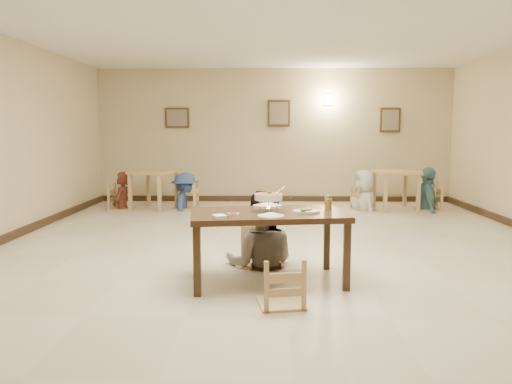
{
  "coord_description": "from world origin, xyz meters",
  "views": [
    {
      "loc": [
        -0.19,
        -6.39,
        1.62
      ],
      "look_at": [
        -0.3,
        -0.66,
        0.91
      ],
      "focal_mm": 35.0,
      "sensor_mm": 36.0,
      "label": 1
    }
  ],
  "objects_px": {
    "chair_near": "(281,259)",
    "bg_table_left": "(153,177)",
    "bg_chair_ll": "(122,185)",
    "main_diner": "(261,191)",
    "bg_table_right": "(396,178)",
    "curry_warmer": "(269,197)",
    "main_table": "(268,219)",
    "bg_chair_rr": "(428,184)",
    "bg_diner_d": "(429,167)",
    "bg_chair_lr": "(185,184)",
    "drink_glass": "(328,203)",
    "bg_diner_c": "(364,170)",
    "bg_diner_b": "(185,172)",
    "bg_chair_rl": "(364,188)",
    "chair_far": "(261,222)",
    "bg_diner_a": "(121,172)"
  },
  "relations": [
    {
      "from": "chair_near",
      "to": "bg_table_left",
      "type": "height_order",
      "value": "chair_near"
    },
    {
      "from": "bg_table_left",
      "to": "bg_chair_ll",
      "type": "bearing_deg",
      "value": -174.94
    },
    {
      "from": "main_diner",
      "to": "bg_table_right",
      "type": "bearing_deg",
      "value": -118.82
    },
    {
      "from": "main_diner",
      "to": "curry_warmer",
      "type": "distance_m",
      "value": 0.65
    },
    {
      "from": "main_table",
      "to": "bg_chair_rr",
      "type": "distance_m",
      "value": 5.94
    },
    {
      "from": "bg_diner_d",
      "to": "bg_chair_lr",
      "type": "bearing_deg",
      "value": 94.45
    },
    {
      "from": "chair_near",
      "to": "curry_warmer",
      "type": "xyz_separation_m",
      "value": [
        -0.11,
        0.75,
        0.48
      ]
    },
    {
      "from": "bg_chair_ll",
      "to": "bg_chair_lr",
      "type": "distance_m",
      "value": 1.3
    },
    {
      "from": "drink_glass",
      "to": "bg_diner_d",
      "type": "height_order",
      "value": "bg_diner_d"
    },
    {
      "from": "bg_table_right",
      "to": "bg_diner_d",
      "type": "xyz_separation_m",
      "value": [
        0.65,
        -0.03,
        0.23
      ]
    },
    {
      "from": "bg_table_left",
      "to": "bg_chair_lr",
      "type": "bearing_deg",
      "value": 2.04
    },
    {
      "from": "bg_diner_c",
      "to": "curry_warmer",
      "type": "bearing_deg",
      "value": -38.13
    },
    {
      "from": "bg_table_left",
      "to": "bg_diner_c",
      "type": "bearing_deg",
      "value": 0.4
    },
    {
      "from": "bg_table_right",
      "to": "bg_chair_rr",
      "type": "bearing_deg",
      "value": -2.99
    },
    {
      "from": "bg_diner_b",
      "to": "bg_diner_d",
      "type": "height_order",
      "value": "bg_diner_d"
    },
    {
      "from": "bg_diner_b",
      "to": "bg_diner_d",
      "type": "relative_size",
      "value": 0.86
    },
    {
      "from": "main_table",
      "to": "bg_diner_b",
      "type": "distance_m",
      "value": 5.25
    },
    {
      "from": "main_diner",
      "to": "bg_chair_rl",
      "type": "xyz_separation_m",
      "value": [
        2.07,
        4.31,
        -0.46
      ]
    },
    {
      "from": "chair_near",
      "to": "bg_diner_d",
      "type": "xyz_separation_m",
      "value": [
        3.16,
        5.67,
        0.45
      ]
    },
    {
      "from": "chair_near",
      "to": "drink_glass",
      "type": "distance_m",
      "value": 1.09
    },
    {
      "from": "curry_warmer",
      "to": "drink_glass",
      "type": "xyz_separation_m",
      "value": [
        0.65,
        0.12,
        -0.08
      ]
    },
    {
      "from": "bg_diner_d",
      "to": "bg_diner_c",
      "type": "bearing_deg",
      "value": 93.34
    },
    {
      "from": "curry_warmer",
      "to": "chair_near",
      "type": "bearing_deg",
      "value": -81.39
    },
    {
      "from": "chair_far",
      "to": "bg_diner_b",
      "type": "distance_m",
      "value": 4.55
    },
    {
      "from": "curry_warmer",
      "to": "bg_diner_d",
      "type": "relative_size",
      "value": 0.19
    },
    {
      "from": "curry_warmer",
      "to": "bg_diner_b",
      "type": "distance_m",
      "value": 5.23
    },
    {
      "from": "drink_glass",
      "to": "bg_table_left",
      "type": "distance_m",
      "value": 5.66
    },
    {
      "from": "drink_glass",
      "to": "bg_table_right",
      "type": "xyz_separation_m",
      "value": [
        1.98,
        4.83,
        -0.18
      ]
    },
    {
      "from": "chair_far",
      "to": "bg_chair_rl",
      "type": "relative_size",
      "value": 1.17
    },
    {
      "from": "chair_near",
      "to": "bg_table_right",
      "type": "distance_m",
      "value": 6.24
    },
    {
      "from": "bg_chair_rr",
      "to": "bg_table_right",
      "type": "bearing_deg",
      "value": -87.11
    },
    {
      "from": "drink_glass",
      "to": "main_diner",
      "type": "bearing_deg",
      "value": 144.61
    },
    {
      "from": "bg_table_right",
      "to": "bg_chair_rr",
      "type": "distance_m",
      "value": 0.66
    },
    {
      "from": "main_diner",
      "to": "bg_diner_c",
      "type": "relative_size",
      "value": 1.1
    },
    {
      "from": "bg_diner_a",
      "to": "bg_diner_c",
      "type": "bearing_deg",
      "value": 96.08
    },
    {
      "from": "main_table",
      "to": "bg_chair_lr",
      "type": "bearing_deg",
      "value": 101.01
    },
    {
      "from": "main_diner",
      "to": "bg_diner_d",
      "type": "relative_size",
      "value": 1.02
    },
    {
      "from": "curry_warmer",
      "to": "bg_chair_rr",
      "type": "xyz_separation_m",
      "value": [
        3.28,
        4.92,
        -0.38
      ]
    },
    {
      "from": "bg_table_left",
      "to": "bg_diner_b",
      "type": "distance_m",
      "value": 0.65
    },
    {
      "from": "bg_chair_rr",
      "to": "bg_diner_b",
      "type": "relative_size",
      "value": 0.71
    },
    {
      "from": "bg_table_right",
      "to": "bg_diner_b",
      "type": "distance_m",
      "value": 4.33
    },
    {
      "from": "bg_chair_rr",
      "to": "bg_table_left",
      "type": "bearing_deg",
      "value": -84.13
    },
    {
      "from": "curry_warmer",
      "to": "bg_chair_ll",
      "type": "bearing_deg",
      "value": 121.59
    },
    {
      "from": "main_table",
      "to": "bg_chair_lr",
      "type": "height_order",
      "value": "bg_chair_lr"
    },
    {
      "from": "chair_far",
      "to": "bg_chair_ll",
      "type": "xyz_separation_m",
      "value": [
        -2.91,
        4.17,
        -0.02
      ]
    },
    {
      "from": "main_table",
      "to": "bg_table_left",
      "type": "height_order",
      "value": "bg_table_left"
    },
    {
      "from": "bg_diner_a",
      "to": "bg_diner_c",
      "type": "relative_size",
      "value": 0.95
    },
    {
      "from": "drink_glass",
      "to": "bg_chair_ll",
      "type": "bearing_deg",
      "value": 127.5
    },
    {
      "from": "bg_table_right",
      "to": "bg_chair_ll",
      "type": "relative_size",
      "value": 0.89
    },
    {
      "from": "bg_diner_a",
      "to": "bg_diner_c",
      "type": "height_order",
      "value": "bg_diner_c"
    }
  ]
}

